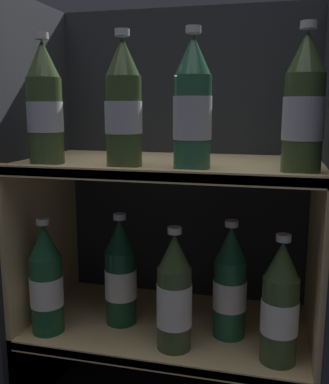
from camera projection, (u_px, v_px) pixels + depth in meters
The scene contains 14 objects.
fridge_back_wall at pixel (186, 199), 1.23m from camera, with size 0.71×0.02×1.00m, color #23262B.
fridge_side_left at pixel (37, 207), 1.14m from camera, with size 0.02×0.40×1.00m, color #23262B.
fridge_side_right at pixel (326, 225), 0.97m from camera, with size 0.02×0.40×1.00m, color #23262B.
shelf_lower at pixel (169, 339), 1.10m from camera, with size 0.67×0.36×0.23m.
shelf_upper at pixel (169, 235), 1.06m from camera, with size 0.67×0.36×0.63m.
bottle_upper_front_0 at pixel (45, 106), 0.96m from camera, with size 0.08×0.08×0.27m.
bottle_upper_front_1 at pixel (123, 107), 0.92m from camera, with size 0.08×0.08×0.27m.
bottle_upper_front_2 at pixel (192, 107), 0.88m from camera, with size 0.08×0.08×0.27m.
bottle_upper_front_3 at pixel (304, 107), 0.83m from camera, with size 0.08×0.08×0.27m.
bottle_lower_front_0 at pixel (46, 282), 1.04m from camera, with size 0.08×0.08×0.27m.
bottle_lower_front_1 at pixel (174, 296), 0.97m from camera, with size 0.08×0.08×0.27m.
bottle_lower_front_2 at pixel (280, 306), 0.92m from camera, with size 0.08×0.08×0.27m.
bottle_lower_back_0 at pixel (121, 275), 1.09m from camera, with size 0.08×0.08×0.27m.
bottle_lower_back_1 at pixel (230, 285), 1.02m from camera, with size 0.08×0.08×0.27m.
Camera 1 is at (0.24, -0.82, 0.75)m, focal length 42.00 mm.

